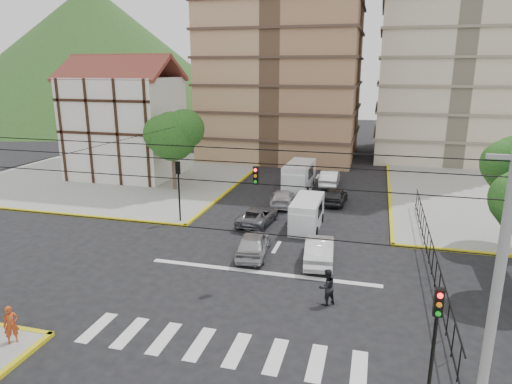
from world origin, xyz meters
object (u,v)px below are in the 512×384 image
(van_left_lane, at_px, (299,177))
(pedestrian_sw_corner, at_px, (11,325))
(traffic_light_se, at_px, (435,331))
(pedestrian_crosswalk, at_px, (327,287))
(van_right_lane, at_px, (306,215))
(traffic_light_nw, at_px, (179,181))
(car_silver_front_left, at_px, (253,243))
(car_white_front_right, at_px, (319,250))

(van_left_lane, distance_m, pedestrian_sw_corner, 28.00)
(traffic_light_se, height_order, van_left_lane, traffic_light_se)
(pedestrian_sw_corner, distance_m, pedestrian_crosswalk, 13.67)
(van_right_lane, xyz_separation_m, pedestrian_crosswalk, (2.57, -10.25, -0.12))
(van_right_lane, relative_size, pedestrian_sw_corner, 2.92)
(traffic_light_nw, bearing_deg, pedestrian_crosswalk, -38.25)
(van_right_lane, bearing_deg, car_silver_front_left, -112.99)
(van_left_lane, relative_size, car_white_front_right, 1.22)
(van_right_lane, height_order, car_silver_front_left, van_right_lane)
(traffic_light_nw, distance_m, van_left_lane, 13.28)
(traffic_light_se, height_order, pedestrian_crosswalk, traffic_light_se)
(traffic_light_nw, bearing_deg, pedestrian_sw_corner, -91.11)
(traffic_light_se, relative_size, traffic_light_nw, 1.00)
(traffic_light_se, bearing_deg, car_silver_front_left, 128.34)
(car_silver_front_left, xyz_separation_m, pedestrian_crosswalk, (4.92, -4.81, 0.15))
(pedestrian_sw_corner, relative_size, pedestrian_crosswalk, 0.89)
(car_silver_front_left, bearing_deg, van_left_lane, -96.75)
(traffic_light_se, height_order, van_right_lane, traffic_light_se)
(van_right_lane, xyz_separation_m, van_left_lane, (-2.31, 10.20, 0.18))
(van_left_lane, height_order, pedestrian_sw_corner, van_left_lane)
(van_left_lane, relative_size, car_silver_front_left, 1.26)
(van_right_lane, bearing_deg, traffic_light_nw, -172.82)
(traffic_light_se, relative_size, pedestrian_crosswalk, 2.45)
(traffic_light_nw, relative_size, pedestrian_crosswalk, 2.45)
(car_silver_front_left, xyz_separation_m, car_white_front_right, (3.96, 0.03, -0.00))
(traffic_light_nw, bearing_deg, car_white_front_right, -22.11)
(traffic_light_se, bearing_deg, van_right_lane, 111.39)
(traffic_light_se, distance_m, van_left_lane, 28.35)
(van_right_lane, xyz_separation_m, car_white_front_right, (1.61, -5.41, -0.27))
(van_left_lane, bearing_deg, traffic_light_nw, -118.90)
(traffic_light_se, xyz_separation_m, car_silver_front_left, (-8.89, 11.24, -2.36))
(van_left_lane, xyz_separation_m, pedestrian_sw_corner, (-7.07, -27.10, -0.25))
(car_silver_front_left, bearing_deg, traffic_light_nw, -39.60)
(van_right_lane, height_order, pedestrian_sw_corner, van_right_lane)
(traffic_light_se, relative_size, pedestrian_sw_corner, 2.74)
(pedestrian_crosswalk, bearing_deg, traffic_light_se, 79.51)
(pedestrian_sw_corner, bearing_deg, car_silver_front_left, 6.88)
(traffic_light_se, xyz_separation_m, van_right_lane, (-6.53, 16.67, -2.09))
(car_silver_front_left, relative_size, pedestrian_crosswalk, 2.45)
(car_silver_front_left, relative_size, pedestrian_sw_corner, 2.75)
(van_right_lane, bearing_deg, pedestrian_sw_corner, -118.59)
(van_right_lane, relative_size, van_left_lane, 0.84)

